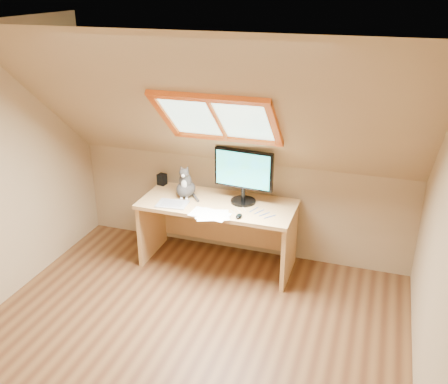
% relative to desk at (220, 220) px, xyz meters
% --- Properties ---
extents(ground, '(3.50, 3.50, 0.00)m').
position_rel_desk_xyz_m(ground, '(0.12, -1.45, -0.47)').
color(ground, brown).
rests_on(ground, ground).
extents(room_shell, '(3.52, 3.52, 2.41)m').
position_rel_desk_xyz_m(room_shell, '(0.12, -1.54, 0.96)').
color(room_shell, tan).
rests_on(room_shell, ground).
extents(desk, '(1.51, 0.66, 0.69)m').
position_rel_desk_xyz_m(desk, '(0.00, 0.00, 0.00)').
color(desk, tan).
rests_on(desk, ground).
extents(monitor, '(0.58, 0.24, 0.53)m').
position_rel_desk_xyz_m(monitor, '(0.23, 0.01, 0.52)').
color(monitor, black).
rests_on(monitor, desk).
extents(cat, '(0.22, 0.25, 0.34)m').
position_rel_desk_xyz_m(cat, '(-0.35, -0.03, 0.34)').
color(cat, '#3F3A37').
rests_on(cat, desk).
extents(desk_speaker, '(0.09, 0.09, 0.12)m').
position_rel_desk_xyz_m(desk_speaker, '(-0.70, 0.18, 0.27)').
color(desk_speaker, black).
rests_on(desk_speaker, desk).
extents(graphics_tablet, '(0.31, 0.23, 0.01)m').
position_rel_desk_xyz_m(graphics_tablet, '(-0.40, -0.25, 0.22)').
color(graphics_tablet, '#B2B2B7').
rests_on(graphics_tablet, desk).
extents(mouse, '(0.06, 0.10, 0.03)m').
position_rel_desk_xyz_m(mouse, '(0.29, -0.32, 0.23)').
color(mouse, black).
rests_on(mouse, desk).
extents(papers, '(0.35, 0.30, 0.01)m').
position_rel_desk_xyz_m(papers, '(-0.04, -0.33, 0.22)').
color(papers, white).
rests_on(papers, desk).
extents(cables, '(0.51, 0.26, 0.01)m').
position_rel_desk_xyz_m(cables, '(0.37, -0.18, 0.22)').
color(cables, silver).
rests_on(cables, desk).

